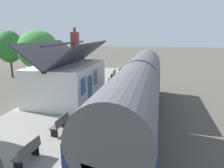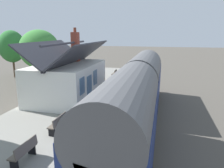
# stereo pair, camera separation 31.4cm
# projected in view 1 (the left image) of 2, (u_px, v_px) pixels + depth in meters

# --- Properties ---
(ground_plane) EXTENTS (160.00, 160.00, 0.00)m
(ground_plane) POSITION_uv_depth(u_px,v_px,m) (126.00, 117.00, 15.95)
(ground_plane) COLOR #4C473F
(platform) EXTENTS (32.00, 6.33, 0.95)m
(platform) POSITION_uv_depth(u_px,v_px,m) (72.00, 107.00, 16.69)
(platform) COLOR gray
(platform) RESTS_ON ground
(platform_edge_coping) EXTENTS (32.00, 0.36, 0.02)m
(platform_edge_coping) POSITION_uv_depth(u_px,v_px,m) (111.00, 104.00, 15.97)
(platform_edge_coping) COLOR beige
(platform_edge_coping) RESTS_ON platform
(rail_near) EXTENTS (52.00, 0.08, 0.14)m
(rail_near) POSITION_uv_depth(u_px,v_px,m) (149.00, 118.00, 15.60)
(rail_near) COLOR gray
(rail_near) RESTS_ON ground
(rail_far) EXTENTS (52.00, 0.08, 0.14)m
(rail_far) POSITION_uv_depth(u_px,v_px,m) (129.00, 116.00, 15.89)
(rail_far) COLOR gray
(rail_far) RESTS_ON ground
(train) EXTENTS (17.46, 2.73, 4.32)m
(train) POSITION_uv_depth(u_px,v_px,m) (138.00, 92.00, 14.24)
(train) COLOR black
(train) RESTS_ON ground
(station_building) EXTENTS (7.23, 4.45, 5.45)m
(station_building) POSITION_uv_depth(u_px,v_px,m) (68.00, 80.00, 16.95)
(station_building) COLOR white
(station_building) RESTS_ON platform
(bench_by_lamp) EXTENTS (1.41, 0.46, 0.88)m
(bench_by_lamp) POSITION_uv_depth(u_px,v_px,m) (60.00, 124.00, 11.32)
(bench_by_lamp) COLOR brown
(bench_by_lamp) RESTS_ON platform
(bench_mid_platform) EXTENTS (1.41, 0.46, 0.88)m
(bench_mid_platform) POSITION_uv_depth(u_px,v_px,m) (28.00, 152.00, 8.66)
(bench_mid_platform) COLOR brown
(bench_mid_platform) RESTS_ON platform
(bench_near_building) EXTENTS (1.42, 0.50, 0.88)m
(bench_near_building) POSITION_uv_depth(u_px,v_px,m) (114.00, 73.00, 25.08)
(bench_near_building) COLOR brown
(bench_near_building) RESTS_ON platform
(planter_corner_building) EXTENTS (0.49, 0.49, 0.79)m
(planter_corner_building) POSITION_uv_depth(u_px,v_px,m) (88.00, 78.00, 22.70)
(planter_corner_building) COLOR teal
(planter_corner_building) RESTS_ON platform
(planter_bench_left) EXTENTS (0.70, 0.70, 1.00)m
(planter_bench_left) POSITION_uv_depth(u_px,v_px,m) (116.00, 84.00, 19.72)
(planter_bench_left) COLOR gray
(planter_bench_left) RESTS_ON platform
(planter_edge_near) EXTENTS (0.49, 0.49, 0.79)m
(planter_edge_near) POSITION_uv_depth(u_px,v_px,m) (110.00, 81.00, 21.50)
(planter_edge_near) COLOR #9E5138
(planter_edge_near) RESTS_ON platform
(station_sign_board) EXTENTS (0.96, 0.06, 1.57)m
(station_sign_board) POSITION_uv_depth(u_px,v_px,m) (120.00, 72.00, 21.66)
(station_sign_board) COLOR black
(station_sign_board) RESTS_ON platform
(tree_distant) EXTENTS (3.48, 3.40, 6.29)m
(tree_distant) POSITION_uv_depth(u_px,v_px,m) (9.00, 47.00, 28.80)
(tree_distant) COLOR #4C3828
(tree_distant) RESTS_ON ground
(tree_behind_building) EXTENTS (4.13, 4.38, 6.32)m
(tree_behind_building) POSITION_uv_depth(u_px,v_px,m) (38.00, 50.00, 23.78)
(tree_behind_building) COLOR #4C3828
(tree_behind_building) RESTS_ON ground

